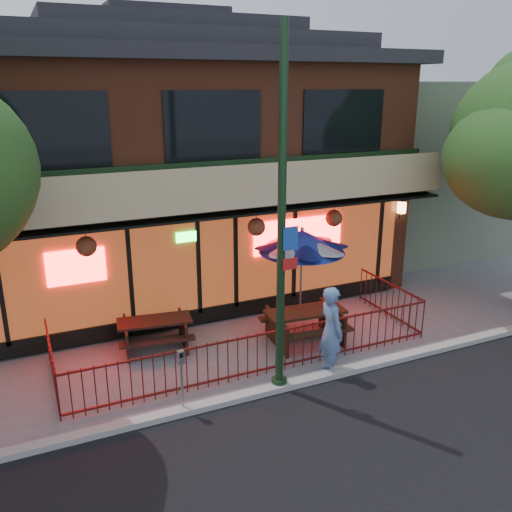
{
  "coord_description": "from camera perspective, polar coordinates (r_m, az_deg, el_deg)",
  "views": [
    {
      "loc": [
        -4.45,
        -9.1,
        5.95
      ],
      "look_at": [
        0.56,
        2.0,
        2.06
      ],
      "focal_mm": 38.0,
      "sensor_mm": 36.0,
      "label": 1
    }
  ],
  "objects": [
    {
      "name": "ground",
      "position": [
        11.75,
        1.55,
        -12.7
      ],
      "size": [
        80.0,
        80.0,
        0.0
      ],
      "primitive_type": "plane",
      "color": "gray",
      "rests_on": "ground"
    },
    {
      "name": "curb",
      "position": [
        11.33,
        2.69,
        -13.6
      ],
      "size": [
        80.0,
        0.25,
        0.12
      ],
      "primitive_type": "cube",
      "color": "#999993",
      "rests_on": "ground"
    },
    {
      "name": "restaurant_building",
      "position": [
        16.91,
        -9.07,
        11.32
      ],
      "size": [
        12.96,
        9.49,
        8.05
      ],
      "color": "brown",
      "rests_on": "ground"
    },
    {
      "name": "neighbor_building",
      "position": [
        21.72,
        14.45,
        9.37
      ],
      "size": [
        6.0,
        7.0,
        6.0
      ],
      "primitive_type": "cube",
      "color": "slate",
      "rests_on": "ground"
    },
    {
      "name": "patio_fence",
      "position": [
        11.85,
        0.51,
        -8.95
      ],
      "size": [
        8.44,
        2.62,
        1.0
      ],
      "color": "#501311",
      "rests_on": "ground"
    },
    {
      "name": "street_light",
      "position": [
        10.16,
        2.7,
        1.72
      ],
      "size": [
        0.43,
        0.32,
        7.0
      ],
      "color": "#17341B",
      "rests_on": "ground"
    },
    {
      "name": "picnic_table_left",
      "position": [
        12.94,
        -10.59,
        -7.61
      ],
      "size": [
        1.87,
        1.53,
        0.73
      ],
      "color": "black",
      "rests_on": "ground"
    },
    {
      "name": "picnic_table_right",
      "position": [
        13.08,
        5.19,
        -6.82
      ],
      "size": [
        1.99,
        1.58,
        0.81
      ],
      "color": "black",
      "rests_on": "ground"
    },
    {
      "name": "patio_umbrella",
      "position": [
        13.73,
        4.85,
        1.58
      ],
      "size": [
        2.2,
        2.2,
        2.51
      ],
      "color": "gray",
      "rests_on": "ground"
    },
    {
      "name": "pedestrian",
      "position": [
        11.61,
        7.9,
        -7.78
      ],
      "size": [
        0.47,
        0.72,
        1.96
      ],
      "primitive_type": "imported",
      "rotation": [
        0.0,
        0.0,
        1.57
      ],
      "color": "#597EB2",
      "rests_on": "ground"
    },
    {
      "name": "parking_meter_near",
      "position": [
        10.33,
        -7.86,
        -11.89
      ],
      "size": [
        0.13,
        0.12,
        1.29
      ],
      "color": "gray",
      "rests_on": "ground"
    }
  ]
}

